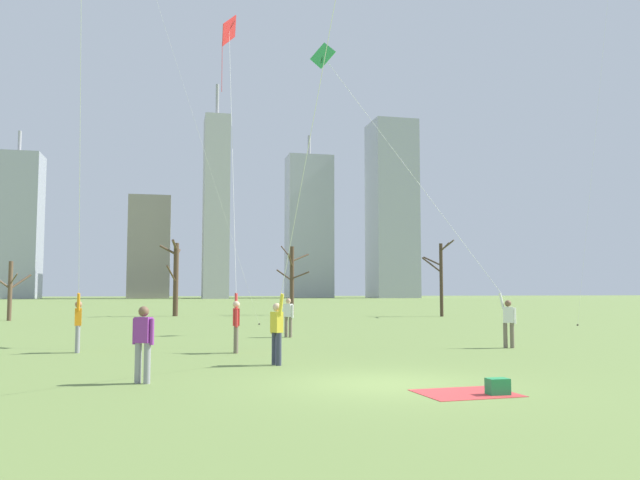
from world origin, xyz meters
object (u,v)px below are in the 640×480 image
(bare_tree_center, at_px, (292,277))
(bare_tree_left_of_center, at_px, (175,275))
(distant_kite_high_overhead_blue, at_px, (159,8))
(kite_flyer_far_back_white, at_px, (292,246))
(kite_flyer_foreground_left_green, at_px, (467,261))
(picnic_spot, at_px, (484,389))
(kite_flyer_foreground_right_red, at_px, (234,230))
(bystander_watching_nearby, at_px, (143,340))
(kite_flyer_midfield_center_orange, at_px, (79,255))
(bare_tree_leftmost, at_px, (440,274))
(bystander_strolling_midfield, at_px, (288,315))
(bare_tree_right_of_center, at_px, (10,289))

(bare_tree_center, distance_m, bare_tree_left_of_center, 9.09)
(distant_kite_high_overhead_blue, bearing_deg, kite_flyer_far_back_white, -78.69)
(bare_tree_left_of_center, bearing_deg, kite_flyer_foreground_left_green, -71.29)
(distant_kite_high_overhead_blue, relative_size, picnic_spot, 9.95)
(bare_tree_center, bearing_deg, kite_flyer_foreground_left_green, -88.52)
(bare_tree_left_of_center, bearing_deg, kite_flyer_foreground_right_red, -86.28)
(bystander_watching_nearby, bearing_deg, kite_flyer_midfield_center_orange, 110.07)
(kite_flyer_foreground_right_red, distance_m, bystander_watching_nearby, 8.74)
(kite_flyer_midfield_center_orange, bearing_deg, bare_tree_center, 68.32)
(kite_flyer_foreground_left_green, distance_m, bare_tree_leftmost, 25.92)
(bystander_watching_nearby, xyz_separation_m, bystander_strolling_midfield, (5.33, 12.32, 0.00))
(bystander_strolling_midfield, bearing_deg, bystander_watching_nearby, -113.40)
(kite_flyer_far_back_white, distance_m, picnic_spot, 5.59)
(bystander_strolling_midfield, xyz_separation_m, bare_tree_right_of_center, (-14.93, 18.33, 1.12))
(kite_flyer_far_back_white, xyz_separation_m, kite_flyer_foreground_right_red, (-0.74, 6.95, 1.00))
(distant_kite_high_overhead_blue, bearing_deg, kite_flyer_foreground_right_red, -75.62)
(picnic_spot, xyz_separation_m, bare_tree_leftmost, (13.85, 33.49, 3.06))
(kite_flyer_midfield_center_orange, relative_size, kite_flyer_foreground_right_red, 1.19)
(bystander_watching_nearby, bearing_deg, bare_tree_center, 74.67)
(bare_tree_leftmost, bearing_deg, picnic_spot, -112.47)
(kite_flyer_foreground_right_red, bearing_deg, distant_kite_high_overhead_blue, 104.38)
(kite_flyer_far_back_white, relative_size, bystander_strolling_midfield, 10.87)
(bystander_strolling_midfield, bearing_deg, bare_tree_left_of_center, 101.04)
(bare_tree_leftmost, distance_m, bare_tree_left_of_center, 20.04)
(kite_flyer_far_back_white, relative_size, bare_tree_right_of_center, 4.59)
(bare_tree_left_of_center, bearing_deg, bare_tree_right_of_center, -154.66)
(picnic_spot, bearing_deg, bare_tree_leftmost, 67.53)
(bare_tree_center, bearing_deg, kite_flyer_far_back_white, -100.50)
(bystander_watching_nearby, height_order, bystander_strolling_midfield, same)
(kite_flyer_foreground_left_green, xyz_separation_m, picnic_spot, (-4.28, -9.41, -2.88))
(bare_tree_leftmost, xyz_separation_m, bare_tree_left_of_center, (-19.41, 4.98, -0.07))
(distant_kite_high_overhead_blue, height_order, bare_tree_left_of_center, distant_kite_high_overhead_blue)
(kite_flyer_foreground_right_red, xyz_separation_m, bare_tree_center, (7.27, 28.28, -0.99))
(bystander_strolling_midfield, xyz_separation_m, picnic_spot, (1.02, -15.22, -0.81))
(kite_flyer_foreground_right_red, distance_m, bare_tree_leftmost, 28.85)
(kite_flyer_foreground_left_green, bearing_deg, distant_kite_high_overhead_blue, 130.74)
(bystander_strolling_midfield, bearing_deg, picnic_spot, -86.15)
(kite_flyer_foreground_left_green, xyz_separation_m, bare_tree_left_of_center, (-9.84, 29.07, 0.11))
(kite_flyer_midfield_center_orange, height_order, bare_tree_left_of_center, kite_flyer_midfield_center_orange)
(distant_kite_high_overhead_blue, bearing_deg, kite_flyer_midfield_center_orange, -97.57)
(bare_tree_right_of_center, bearing_deg, kite_flyer_foreground_right_red, -61.94)
(kite_flyer_far_back_white, relative_size, kite_flyer_foreground_right_red, 1.28)
(kite_flyer_foreground_right_red, relative_size, bare_tree_right_of_center, 3.59)
(kite_flyer_far_back_white, xyz_separation_m, bare_tree_center, (6.53, 35.23, 0.01))
(kite_flyer_foreground_left_green, relative_size, kite_flyer_midfield_center_orange, 0.71)
(distant_kite_high_overhead_blue, xyz_separation_m, bare_tree_leftmost, (20.55, 11.33, -13.51))
(kite_flyer_far_back_white, xyz_separation_m, bare_tree_right_of_center, (-12.95, 29.85, -0.97))
(bystander_strolling_midfield, distance_m, picnic_spot, 15.28)
(bystander_strolling_midfield, distance_m, bare_tree_center, 24.23)
(bare_tree_center, relative_size, bare_tree_left_of_center, 0.98)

